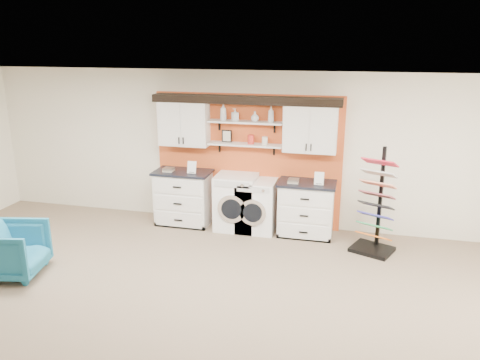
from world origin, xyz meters
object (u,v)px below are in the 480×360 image
(sample_rack, at_px, (375,220))
(dryer, at_px, (257,205))
(washer, at_px, (236,202))
(armchair, at_px, (13,250))
(base_cabinet_right, at_px, (306,209))
(base_cabinet_left, at_px, (184,197))

(sample_rack, bearing_deg, dryer, -168.46)
(washer, distance_m, armchair, 3.68)
(base_cabinet_right, bearing_deg, washer, -179.85)
(washer, height_order, sample_rack, sample_rack)
(dryer, bearing_deg, armchair, -141.01)
(washer, bearing_deg, sample_rack, -9.51)
(base_cabinet_right, bearing_deg, armchair, -147.75)
(base_cabinet_left, distance_m, base_cabinet_right, 2.26)
(sample_rack, relative_size, armchair, 2.04)
(base_cabinet_left, height_order, base_cabinet_right, base_cabinet_left)
(base_cabinet_left, bearing_deg, washer, -0.19)
(base_cabinet_left, xyz_separation_m, washer, (1.01, -0.00, -0.00))
(base_cabinet_left, relative_size, armchair, 1.24)
(base_cabinet_right, xyz_separation_m, armchair, (-3.95, -2.49, -0.10))
(base_cabinet_left, bearing_deg, sample_rack, -6.79)
(base_cabinet_left, distance_m, sample_rack, 3.43)
(washer, distance_m, sample_rack, 2.43)
(base_cabinet_left, relative_size, dryer, 1.11)
(base_cabinet_left, xyz_separation_m, dryer, (1.38, -0.00, -0.04))
(base_cabinet_right, relative_size, dryer, 1.06)
(washer, bearing_deg, base_cabinet_right, 0.15)
(base_cabinet_right, relative_size, washer, 0.98)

